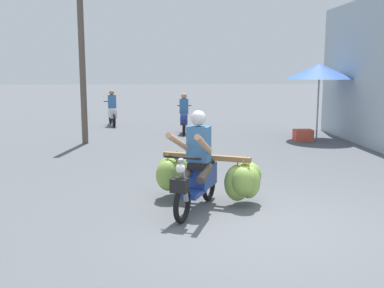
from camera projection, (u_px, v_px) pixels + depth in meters
The scene contains 7 objects.
ground_plane at pixel (255, 225), 6.42m from camera, with size 120.00×120.00×0.00m, color #56595E.
motorbike_main_loaded at pixel (204, 174), 7.39m from camera, with size 1.86×2.00×1.58m.
motorbike_distant_ahead_left at pixel (112, 111), 17.57m from camera, with size 0.60×1.60×1.40m.
motorbike_distant_ahead_right at pixel (184, 117), 15.47m from camera, with size 0.50×1.62×1.40m.
market_umbrella_near_shop at pixel (319, 71), 14.03m from camera, with size 2.07×2.07×2.37m.
produce_crate at pixel (303, 135), 13.89m from camera, with size 0.56×0.40×0.36m, color #CC4C38.
utility_pole at pixel (82, 55), 13.08m from camera, with size 0.18×0.18×5.24m, color brown.
Camera 1 is at (-1.34, -6.06, 2.21)m, focal length 42.08 mm.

